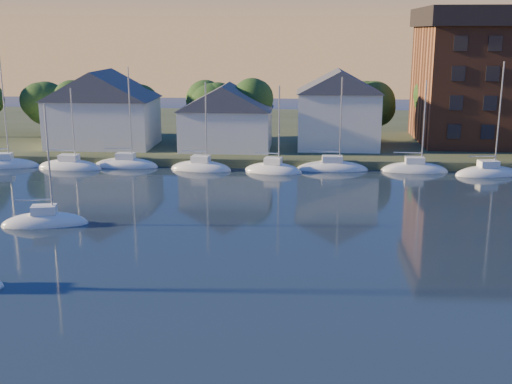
# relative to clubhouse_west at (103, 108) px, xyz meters

# --- Properties ---
(shoreline_land) EXTENTS (160.00, 50.00, 2.00)m
(shoreline_land) POSITION_rel_clubhouse_west_xyz_m (22.00, 17.00, -5.93)
(shoreline_land) COLOR #313C23
(shoreline_land) RESTS_ON ground
(wooden_dock) EXTENTS (120.00, 3.00, 1.00)m
(wooden_dock) POSITION_rel_clubhouse_west_xyz_m (22.00, -6.00, -5.93)
(wooden_dock) COLOR brown
(wooden_dock) RESTS_ON ground
(clubhouse_west) EXTENTS (13.65, 9.45, 9.64)m
(clubhouse_west) POSITION_rel_clubhouse_west_xyz_m (0.00, 0.00, 0.00)
(clubhouse_west) COLOR beige
(clubhouse_west) RESTS_ON shoreline_land
(clubhouse_centre) EXTENTS (11.55, 8.40, 8.08)m
(clubhouse_centre) POSITION_rel_clubhouse_west_xyz_m (16.00, -1.00, -0.80)
(clubhouse_centre) COLOR beige
(clubhouse_centre) RESTS_ON shoreline_land
(clubhouse_east) EXTENTS (10.50, 8.40, 9.80)m
(clubhouse_east) POSITION_rel_clubhouse_west_xyz_m (30.00, 1.00, 0.07)
(clubhouse_east) COLOR beige
(clubhouse_east) RESTS_ON shoreline_land
(tree_line) EXTENTS (93.40, 5.40, 8.90)m
(tree_line) POSITION_rel_clubhouse_west_xyz_m (24.00, 5.00, 1.24)
(tree_line) COLOR #362518
(tree_line) RESTS_ON shoreline_land
(moored_fleet) EXTENTS (87.50, 2.40, 12.05)m
(moored_fleet) POSITION_rel_clubhouse_west_xyz_m (22.00, -9.00, -5.83)
(moored_fleet) COLOR silver
(moored_fleet) RESTS_ON ground
(drifting_sailboat_left) EXTENTS (7.28, 3.71, 10.99)m
(drifting_sailboat_left) POSITION_rel_clubhouse_west_xyz_m (4.76, -31.56, -5.84)
(drifting_sailboat_left) COLOR silver
(drifting_sailboat_left) RESTS_ON ground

